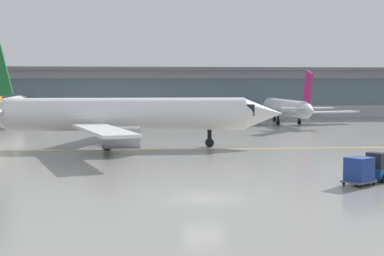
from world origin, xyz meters
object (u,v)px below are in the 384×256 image
at_px(gate_airplane_1, 12,107).
at_px(taxiing_regional_jet, 123,115).
at_px(cargo_dolly_lead, 359,170).
at_px(gate_airplane_2, 287,108).
at_px(baggage_tug, 380,169).

height_order(gate_airplane_1, taxiing_regional_jet, taxiing_regional_jet).
distance_m(gate_airplane_1, cargo_dolly_lead, 65.91).
bearing_deg(taxiing_regional_jet, gate_airplane_2, 52.04).
relative_size(gate_airplane_2, taxiing_regional_jet, 0.75).
height_order(gate_airplane_2, taxiing_regional_jet, taxiing_regional_jet).
bearing_deg(taxiing_regional_jet, cargo_dolly_lead, -55.87).
relative_size(gate_airplane_2, cargo_dolly_lead, 9.99).
bearing_deg(gate_airplane_2, baggage_tug, 169.47).
bearing_deg(baggage_tug, gate_airplane_1, 88.36).
bearing_deg(cargo_dolly_lead, taxiing_regional_jet, 88.34).
bearing_deg(baggage_tug, taxiing_regional_jet, 93.43).
bearing_deg(cargo_dolly_lead, gate_airplane_2, 45.37).
height_order(taxiing_regional_jet, baggage_tug, taxiing_regional_jet).
distance_m(gate_airplane_2, taxiing_regional_jet, 41.93).
distance_m(baggage_tug, cargo_dolly_lead, 2.67).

